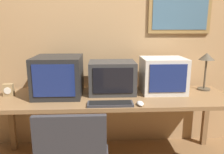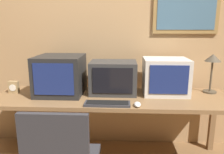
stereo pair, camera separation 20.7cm
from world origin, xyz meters
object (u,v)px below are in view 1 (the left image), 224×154
Objects in this scene: monitor_right at (163,75)px; mouse_near_keyboard at (140,103)px; monitor_left at (59,76)px; desk_lamp at (206,62)px; monitor_center at (112,77)px; desk_clock at (9,90)px; keyboard_main at (110,104)px.

monitor_right reaches higher than mouse_near_keyboard.
monitor_left is 1.06× the size of monitor_right.
mouse_near_keyboard is 0.93m from desk_lamp.
desk_lamp is at bearing 4.12° from monitor_left.
desk_clock is at bearing -176.52° from monitor_center.
desk_lamp is (1.02, 0.43, 0.29)m from keyboard_main.
desk_clock is (-1.52, -0.06, -0.12)m from monitor_right.
monitor_left is at bearing 155.96° from mouse_near_keyboard.
monitor_center reaches higher than keyboard_main.
monitor_right reaches higher than desk_clock.
monitor_center is at bearing 3.48° from desk_clock.
keyboard_main is 1.02m from desk_clock.
monitor_center is at bearing 5.31° from monitor_left.
desk_lamp is (1.99, 0.12, 0.24)m from desk_clock.
desk_lamp is (0.76, 0.44, 0.29)m from mouse_near_keyboard.
desk_lamp reaches higher than monitor_left.
monitor_center is at bearing -179.94° from monitor_right.
monitor_right is 1.09× the size of desk_lamp.
mouse_near_keyboard reaches higher than keyboard_main.
keyboard_main is at bearing -146.31° from monitor_right.
monitor_left is at bearing -177.29° from monitor_right.
monitor_center is 1.17× the size of keyboard_main.
desk_lamp reaches higher than mouse_near_keyboard.
monitor_left reaches higher than mouse_near_keyboard.
monitor_left is 0.83m from mouse_near_keyboard.
mouse_near_keyboard is 0.90× the size of desk_clock.
mouse_near_keyboard is at bearing -59.80° from monitor_center.
keyboard_main is 1.00× the size of desk_lamp.
monitor_right is 3.94× the size of mouse_near_keyboard.
desk_lamp reaches higher than monitor_right.
desk_lamp reaches higher than keyboard_main.
monitor_left is 1.04m from monitor_right.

